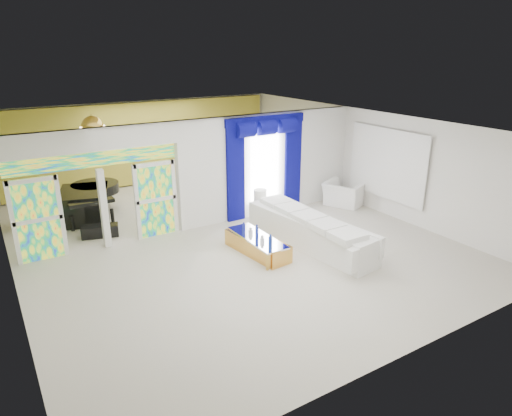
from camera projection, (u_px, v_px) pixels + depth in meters
floor at (223, 236)px, 12.17m from camera, size 12.00×12.00×0.00m
dividing_wall at (270, 164)px, 13.54m from camera, size 5.70×0.18×3.00m
dividing_header at (92, 140)px, 10.64m from camera, size 4.30×0.18×0.55m
stained_panel_left at (38, 220)px, 10.51m from camera, size 0.95×0.04×2.00m
stained_panel_right at (156, 199)px, 11.93m from camera, size 0.95×0.04×2.00m
stained_transom at (95, 159)px, 10.80m from camera, size 4.00×0.05×0.35m
window_pane at (265, 167)px, 13.35m from camera, size 1.00×0.02×2.30m
blue_drape_left at (235, 174)px, 12.84m from camera, size 0.55×0.10×2.80m
blue_drape_right at (293, 164)px, 13.84m from camera, size 0.55×0.10×2.80m
blue_pelmet at (265, 120)px, 12.87m from camera, size 2.60×0.12×0.25m
wall_mirror at (387, 164)px, 13.30m from camera, size 0.04×2.70×1.90m
gold_curtains at (145, 143)px, 16.39m from camera, size 9.70×0.12×2.90m
white_sofa at (309, 232)px, 11.46m from camera, size 1.27×3.93×0.74m
coffee_table at (257, 245)px, 11.08m from camera, size 0.84×1.93×0.42m
console_table at (269, 213)px, 13.30m from camera, size 1.12×0.38×0.37m
table_lamp at (260, 200)px, 13.00m from camera, size 0.36×0.36×0.58m
armchair at (344, 194)px, 14.44m from camera, size 1.39×1.46×0.75m
grand_piano at (85, 204)px, 13.28m from camera, size 1.73×2.01×0.87m
piano_bench at (100, 231)px, 12.09m from camera, size 1.01×0.61×0.31m
tv_console at (25, 214)px, 12.68m from camera, size 0.52×0.48×0.73m
chandelier at (92, 127)px, 12.86m from camera, size 0.60×0.60×0.60m
decanters at (258, 235)px, 10.88m from camera, size 0.13×1.23×0.29m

